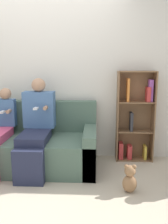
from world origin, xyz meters
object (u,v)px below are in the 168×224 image
Objects in this scene: bookshelf at (135,118)px; teddy_bear at (130,179)px; couch at (31,147)px; adult_seated at (36,125)px.

teddy_bear is at bearing -101.12° from bookshelf.
couch is 0.38m from adult_seated.
bookshelf is at bearing 78.88° from teddy_bear.
adult_seated is 0.93× the size of bookshelf.
teddy_bear is (1.20, -0.56, -0.48)m from adult_seated.
couch is at bearing -167.19° from bookshelf.
couch is at bearing 138.91° from adult_seated.
bookshelf is at bearing 12.81° from couch.
bookshelf reaches higher than teddy_bear.
couch is 1.47m from teddy_bear.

